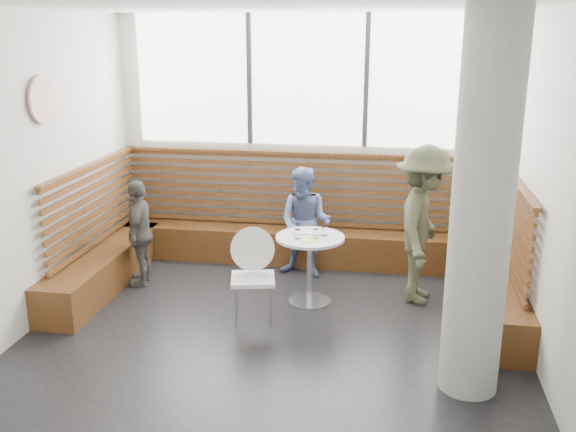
% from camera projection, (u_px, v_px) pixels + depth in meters
% --- Properties ---
extents(room, '(5.00, 5.00, 3.20)m').
position_uv_depth(room, '(271.00, 184.00, 6.01)').
color(room, silver).
rests_on(room, ground).
extents(booth, '(5.00, 2.50, 1.44)m').
position_uv_depth(booth, '(298.00, 244.00, 8.02)').
color(booth, '#4B2B12').
rests_on(booth, ground).
extents(concrete_column, '(0.50, 0.50, 3.20)m').
position_uv_depth(concrete_column, '(482.00, 210.00, 5.15)').
color(concrete_column, gray).
rests_on(concrete_column, ground).
extents(wall_art, '(0.03, 0.50, 0.50)m').
position_uv_depth(wall_art, '(42.00, 100.00, 6.58)').
color(wall_art, white).
rests_on(wall_art, room).
extents(cafe_table, '(0.77, 0.77, 0.79)m').
position_uv_depth(cafe_table, '(310.00, 255.00, 7.16)').
color(cafe_table, silver).
rests_on(cafe_table, ground).
extents(cafe_chair, '(0.47, 0.46, 0.98)m').
position_uv_depth(cafe_chair, '(254.00, 268.00, 6.75)').
color(cafe_chair, white).
rests_on(cafe_chair, ground).
extents(adult_man, '(0.83, 1.25, 1.80)m').
position_uv_depth(adult_man, '(424.00, 225.00, 7.14)').
color(adult_man, '#434930').
rests_on(adult_man, ground).
extents(child_back, '(0.77, 0.65, 1.38)m').
position_uv_depth(child_back, '(305.00, 223.00, 7.94)').
color(child_back, '#5E6FA3').
rests_on(child_back, ground).
extents(child_left, '(0.42, 0.80, 1.29)m').
position_uv_depth(child_left, '(140.00, 233.00, 7.70)').
color(child_left, '#504D48').
rests_on(child_left, ground).
extents(plate_near, '(0.20, 0.20, 0.01)m').
position_uv_depth(plate_near, '(300.00, 232.00, 7.24)').
color(plate_near, white).
rests_on(plate_near, cafe_table).
extents(plate_far, '(0.19, 0.19, 0.01)m').
position_uv_depth(plate_far, '(315.00, 233.00, 7.20)').
color(plate_far, white).
rests_on(plate_far, cafe_table).
extents(glass_left, '(0.06, 0.06, 0.10)m').
position_uv_depth(glass_left, '(297.00, 234.00, 7.02)').
color(glass_left, white).
rests_on(glass_left, cafe_table).
extents(glass_mid, '(0.07, 0.07, 0.10)m').
position_uv_depth(glass_mid, '(316.00, 234.00, 7.02)').
color(glass_mid, white).
rests_on(glass_mid, cafe_table).
extents(glass_right, '(0.07, 0.07, 0.10)m').
position_uv_depth(glass_right, '(324.00, 231.00, 7.11)').
color(glass_right, white).
rests_on(glass_right, cafe_table).
extents(menu_card, '(0.21, 0.16, 0.00)m').
position_uv_depth(menu_card, '(311.00, 240.00, 6.97)').
color(menu_card, '#A5C64C').
rests_on(menu_card, cafe_table).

